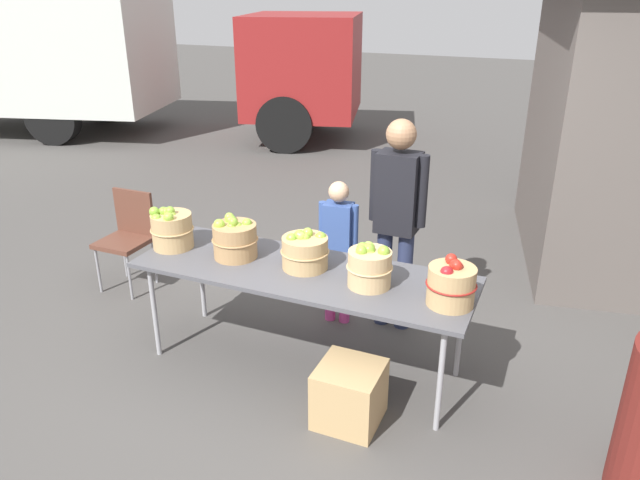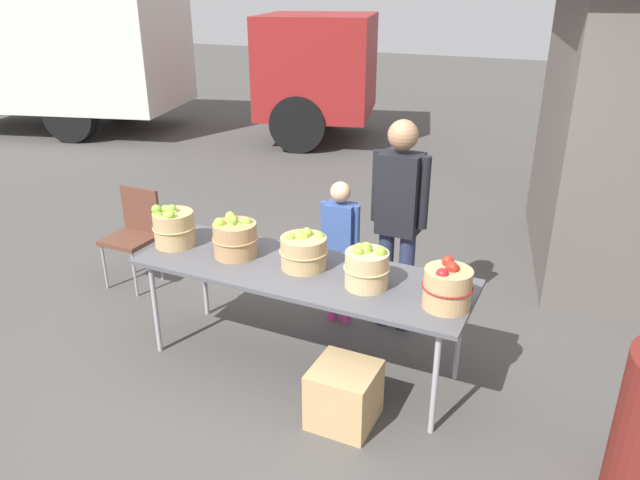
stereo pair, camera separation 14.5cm
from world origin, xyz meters
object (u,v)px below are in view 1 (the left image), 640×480
object	(u,v)px
market_table	(302,275)
box_truck	(99,47)
apple_basket_green_2	(305,251)
apple_basket_green_0	(171,229)
child_customer	(338,242)
apple_basket_green_1	(235,239)
apple_basket_red_0	(451,284)
apple_basket_green_3	(369,266)
vendor_adult	(397,210)
produce_crate	(349,394)
folding_chair	(128,232)

from	to	relation	value
market_table	box_truck	world-z (taller)	box_truck
market_table	apple_basket_green_2	world-z (taller)	apple_basket_green_2
apple_basket_green_0	child_customer	world-z (taller)	child_customer
apple_basket_green_1	apple_basket_red_0	distance (m)	1.52
market_table	apple_basket_green_3	size ratio (longest dim) A/B	7.81
apple_basket_red_0	apple_basket_green_1	bearing A→B (deg)	176.77
apple_basket_green_0	apple_basket_green_1	distance (m)	0.50
apple_basket_red_0	box_truck	world-z (taller)	box_truck
child_customer	box_truck	size ratio (longest dim) A/B	0.15
vendor_adult	produce_crate	bearing A→B (deg)	95.85
apple_basket_green_3	vendor_adult	distance (m)	0.82
apple_basket_green_0	apple_basket_red_0	world-z (taller)	apple_basket_green_0
apple_basket_green_1	folding_chair	distance (m)	1.55
produce_crate	apple_basket_green_3	bearing A→B (deg)	94.22
market_table	apple_basket_green_1	size ratio (longest dim) A/B	7.12
apple_basket_green_0	vendor_adult	xyz separation A→B (m)	(1.44, 0.81, 0.08)
box_truck	folding_chair	size ratio (longest dim) A/B	9.30
apple_basket_green_1	folding_chair	world-z (taller)	apple_basket_green_1
child_customer	apple_basket_green_2	bearing A→B (deg)	84.31
apple_basket_green_1	apple_basket_red_0	xyz separation A→B (m)	(1.52, -0.09, 0.00)
market_table	apple_basket_green_2	distance (m)	0.17
apple_basket_green_1	child_customer	xyz separation A→B (m)	(0.51, 0.65, -0.19)
apple_basket_green_1	child_customer	distance (m)	0.85
apple_basket_red_0	vendor_adult	size ratio (longest dim) A/B	0.18
market_table	folding_chair	world-z (taller)	folding_chair
apple_basket_green_1	box_truck	size ratio (longest dim) A/B	0.04
folding_chair	box_truck	bearing A→B (deg)	133.06
apple_basket_green_3	apple_basket_green_2	bearing A→B (deg)	170.57
apple_basket_green_1	produce_crate	size ratio (longest dim) A/B	0.84
folding_chair	produce_crate	size ratio (longest dim) A/B	2.24
apple_basket_green_3	vendor_adult	world-z (taller)	vendor_adult
folding_chair	apple_basket_green_0	bearing A→B (deg)	-31.35
market_table	folding_chair	xyz separation A→B (m)	(-1.93, 0.53, -0.20)
apple_basket_green_1	box_truck	bearing A→B (deg)	137.90
folding_chair	apple_basket_green_2	bearing A→B (deg)	-14.00
apple_basket_green_1	apple_basket_green_2	bearing A→B (deg)	3.81
produce_crate	apple_basket_green_1	bearing A→B (deg)	156.78
apple_basket_green_2	vendor_adult	bearing A→B (deg)	60.43
box_truck	produce_crate	xyz separation A→B (m)	(6.81, -5.66, -1.30)
apple_basket_green_1	apple_basket_green_2	xyz separation A→B (m)	(0.52, 0.03, -0.01)
apple_basket_green_0	apple_basket_green_2	distance (m)	1.02
apple_basket_green_1	box_truck	world-z (taller)	box_truck
box_truck	produce_crate	world-z (taller)	box_truck
apple_basket_green_0	box_truck	world-z (taller)	box_truck
apple_basket_green_2	vendor_adult	world-z (taller)	vendor_adult
apple_basket_green_1	apple_basket_green_2	size ratio (longest dim) A/B	0.98
market_table	vendor_adult	size ratio (longest dim) A/B	1.40
child_customer	produce_crate	bearing A→B (deg)	109.29
apple_basket_green_2	apple_basket_green_3	size ratio (longest dim) A/B	1.12
market_table	vendor_adult	bearing A→B (deg)	62.14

